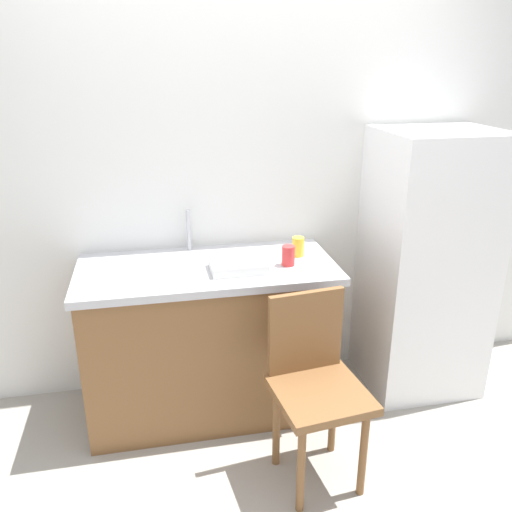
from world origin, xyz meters
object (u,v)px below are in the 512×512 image
object	(u,v)px
chair	(315,381)
cup_yellow	(298,247)
refrigerator	(426,264)
dish_tray	(238,265)
cup_red	(288,256)

from	to	relation	value
chair	cup_yellow	size ratio (longest dim) A/B	8.47
refrigerator	cup_yellow	bearing A→B (deg)	178.56
chair	dish_tray	distance (m)	0.69
dish_tray	chair	bearing A→B (deg)	-62.33
dish_tray	cup_yellow	size ratio (longest dim) A/B	2.67
chair	cup_red	world-z (taller)	cup_red
refrigerator	dish_tray	bearing A→B (deg)	-174.06
chair	cup_red	bearing A→B (deg)	82.89
dish_tray	refrigerator	bearing A→B (deg)	5.94
refrigerator	chair	distance (m)	1.08
chair	cup_red	distance (m)	0.66
chair	cup_yellow	distance (m)	0.76
dish_tray	cup_red	xyz separation A→B (m)	(0.26, 0.02, 0.03)
chair	dish_tray	xyz separation A→B (m)	(-0.26, 0.50, 0.39)
refrigerator	cup_red	world-z (taller)	refrigerator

